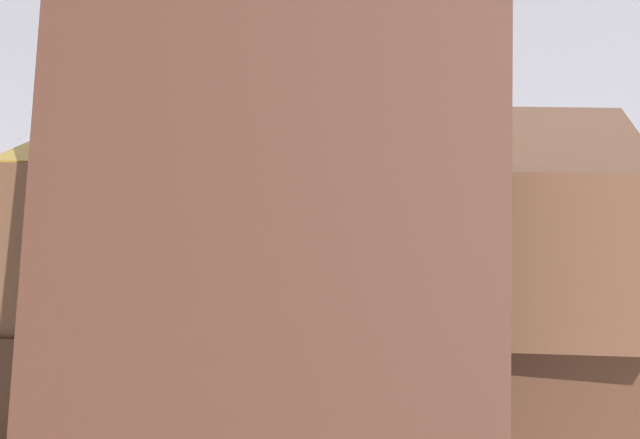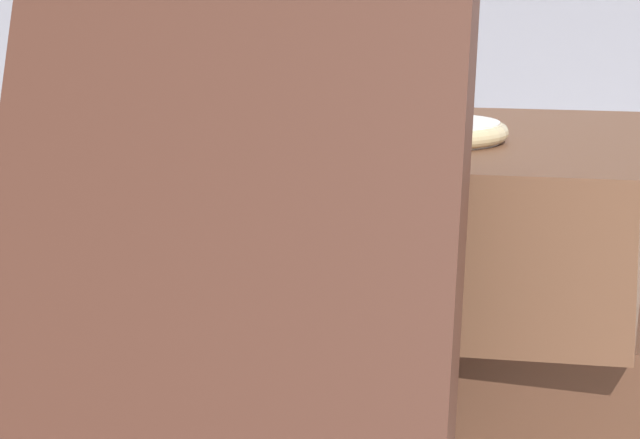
{
  "view_description": "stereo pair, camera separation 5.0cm",
  "coord_description": "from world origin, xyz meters",
  "px_view_note": "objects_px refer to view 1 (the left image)",
  "views": [
    {
      "loc": [
        0.06,
        -0.43,
        0.14
      ],
      "look_at": [
        0.02,
        0.02,
        0.05
      ],
      "focal_mm": 85.0,
      "sensor_mm": 36.0,
      "label": 1
    },
    {
      "loc": [
        0.11,
        -0.42,
        0.14
      ],
      "look_at": [
        0.02,
        0.02,
        0.05
      ],
      "focal_mm": 85.0,
      "sensor_mm": 36.0,
      "label": 2
    }
  ],
  "objects_px": {
    "book_flat_top": "(329,208)",
    "book_leaning_front": "(267,265)",
    "pocket_watch": "(430,130)",
    "book_flat_bottom": "(301,322)"
  },
  "relations": [
    {
      "from": "book_flat_top",
      "to": "pocket_watch",
      "type": "distance_m",
      "value": 0.04
    },
    {
      "from": "book_flat_top",
      "to": "book_leaning_front",
      "type": "xyz_separation_m",
      "value": [
        -0.01,
        -0.11,
        0.01
      ]
    },
    {
      "from": "book_flat_bottom",
      "to": "pocket_watch",
      "type": "relative_size",
      "value": 4.05
    },
    {
      "from": "book_flat_top",
      "to": "pocket_watch",
      "type": "bearing_deg",
      "value": -27.84
    },
    {
      "from": "book_flat_bottom",
      "to": "book_flat_top",
      "type": "relative_size",
      "value": 1.14
    },
    {
      "from": "book_flat_top",
      "to": "book_leaning_front",
      "type": "distance_m",
      "value": 0.11
    },
    {
      "from": "book_flat_bottom",
      "to": "book_leaning_front",
      "type": "bearing_deg",
      "value": -91.09
    },
    {
      "from": "book_flat_bottom",
      "to": "book_leaning_front",
      "type": "distance_m",
      "value": 0.13
    },
    {
      "from": "book_flat_bottom",
      "to": "book_flat_top",
      "type": "xyz_separation_m",
      "value": [
        0.01,
        -0.01,
        0.04
      ]
    },
    {
      "from": "book_flat_top",
      "to": "book_leaning_front",
      "type": "bearing_deg",
      "value": -91.39
    }
  ]
}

